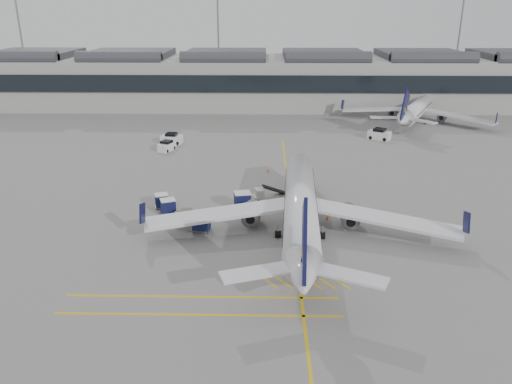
{
  "coord_description": "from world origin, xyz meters",
  "views": [
    {
      "loc": [
        7.04,
        -44.53,
        22.01
      ],
      "look_at": [
        6.09,
        3.5,
        4.0
      ],
      "focal_mm": 35.0,
      "sensor_mm": 36.0,
      "label": 1
    }
  ],
  "objects_px": {
    "airliner_main": "(301,207)",
    "ramp_agent_b": "(252,208)",
    "ramp_agent_a": "(258,215)",
    "pushback_tug": "(187,217)",
    "baggage_cart_a": "(242,200)",
    "belt_loader": "(268,196)"
  },
  "relations": [
    {
      "from": "airliner_main",
      "to": "ramp_agent_b",
      "type": "relative_size",
      "value": 17.86
    },
    {
      "from": "airliner_main",
      "to": "pushback_tug",
      "type": "bearing_deg",
      "value": 173.42
    },
    {
      "from": "ramp_agent_b",
      "to": "pushback_tug",
      "type": "bearing_deg",
      "value": -23.24
    },
    {
      "from": "ramp_agent_b",
      "to": "pushback_tug",
      "type": "xyz_separation_m",
      "value": [
        -7.01,
        -1.73,
        -0.34
      ]
    },
    {
      "from": "airliner_main",
      "to": "belt_loader",
      "type": "bearing_deg",
      "value": 113.97
    },
    {
      "from": "baggage_cart_a",
      "to": "ramp_agent_a",
      "type": "distance_m",
      "value": 4.34
    },
    {
      "from": "airliner_main",
      "to": "ramp_agent_b",
      "type": "height_order",
      "value": "airliner_main"
    },
    {
      "from": "baggage_cart_a",
      "to": "pushback_tug",
      "type": "height_order",
      "value": "baggage_cart_a"
    },
    {
      "from": "ramp_agent_b",
      "to": "pushback_tug",
      "type": "distance_m",
      "value": 7.23
    },
    {
      "from": "baggage_cart_a",
      "to": "pushback_tug",
      "type": "bearing_deg",
      "value": -157.65
    },
    {
      "from": "baggage_cart_a",
      "to": "belt_loader",
      "type": "bearing_deg",
      "value": 32.48
    },
    {
      "from": "ramp_agent_b",
      "to": "belt_loader",
      "type": "bearing_deg",
      "value": -146.39
    },
    {
      "from": "belt_loader",
      "to": "ramp_agent_b",
      "type": "xyz_separation_m",
      "value": [
        -1.71,
        -4.88,
        0.41
      ]
    },
    {
      "from": "baggage_cart_a",
      "to": "ramp_agent_b",
      "type": "bearing_deg",
      "value": -71.55
    },
    {
      "from": "baggage_cart_a",
      "to": "pushback_tug",
      "type": "distance_m",
      "value": 6.98
    },
    {
      "from": "ramp_agent_a",
      "to": "pushback_tug",
      "type": "relative_size",
      "value": 0.65
    },
    {
      "from": "ramp_agent_a",
      "to": "pushback_tug",
      "type": "bearing_deg",
      "value": 144.09
    },
    {
      "from": "belt_loader",
      "to": "baggage_cart_a",
      "type": "distance_m",
      "value": 4.05
    },
    {
      "from": "belt_loader",
      "to": "baggage_cart_a",
      "type": "relative_size",
      "value": 2.22
    },
    {
      "from": "airliner_main",
      "to": "ramp_agent_a",
      "type": "bearing_deg",
      "value": 158.72
    },
    {
      "from": "pushback_tug",
      "to": "ramp_agent_b",
      "type": "bearing_deg",
      "value": 4.81
    },
    {
      "from": "airliner_main",
      "to": "belt_loader",
      "type": "xyz_separation_m",
      "value": [
        -3.32,
        8.63,
        -2.17
      ]
    }
  ]
}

